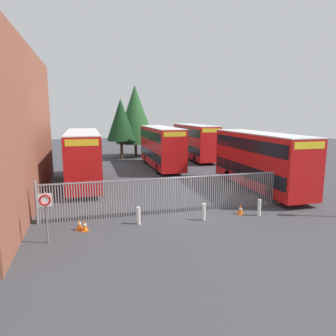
{
  "coord_description": "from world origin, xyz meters",
  "views": [
    {
      "loc": [
        -5.64,
        -17.23,
        5.9
      ],
      "look_at": [
        0.0,
        4.0,
        2.0
      ],
      "focal_mm": 33.23,
      "sensor_mm": 36.0,
      "label": 1
    }
  ],
  "objects_px": {
    "double_decker_bus_far_back": "(195,140)",
    "traffic_cone_by_gate": "(85,226)",
    "double_decker_bus_behind_fence_left": "(83,156)",
    "speed_limit_sign_post": "(46,206)",
    "bollard_near_right": "(259,208)",
    "double_decker_bus_near_gate": "(260,159)",
    "traffic_cone_near_kerb": "(241,209)",
    "bollard_center_front": "(204,212)",
    "traffic_cone_mid_forecourt": "(79,224)",
    "double_decker_bus_behind_fence_right": "(161,146)",
    "bollard_near_left": "(139,216)"
  },
  "relations": [
    {
      "from": "traffic_cone_by_gate",
      "to": "traffic_cone_near_kerb",
      "type": "relative_size",
      "value": 1.0
    },
    {
      "from": "double_decker_bus_far_back",
      "to": "bollard_near_right",
      "type": "xyz_separation_m",
      "value": [
        -3.92,
        -22.1,
        -1.95
      ]
    },
    {
      "from": "bollard_center_front",
      "to": "traffic_cone_by_gate",
      "type": "height_order",
      "value": "bollard_center_front"
    },
    {
      "from": "bollard_near_right",
      "to": "traffic_cone_near_kerb",
      "type": "relative_size",
      "value": 1.61
    },
    {
      "from": "traffic_cone_by_gate",
      "to": "speed_limit_sign_post",
      "type": "relative_size",
      "value": 0.25
    },
    {
      "from": "speed_limit_sign_post",
      "to": "double_decker_bus_near_gate",
      "type": "bearing_deg",
      "value": 24.09
    },
    {
      "from": "double_decker_bus_near_gate",
      "to": "double_decker_bus_behind_fence_left",
      "type": "height_order",
      "value": "same"
    },
    {
      "from": "traffic_cone_by_gate",
      "to": "bollard_near_right",
      "type": "bearing_deg",
      "value": -0.58
    },
    {
      "from": "bollard_near_left",
      "to": "bollard_center_front",
      "type": "xyz_separation_m",
      "value": [
        3.61,
        -0.33,
        0.0
      ]
    },
    {
      "from": "double_decker_bus_near_gate",
      "to": "traffic_cone_near_kerb",
      "type": "height_order",
      "value": "double_decker_bus_near_gate"
    },
    {
      "from": "bollard_near_left",
      "to": "double_decker_bus_behind_fence_right",
      "type": "bearing_deg",
      "value": 72.41
    },
    {
      "from": "double_decker_bus_behind_fence_right",
      "to": "bollard_near_left",
      "type": "distance_m",
      "value": 17.63
    },
    {
      "from": "double_decker_bus_far_back",
      "to": "bollard_center_front",
      "type": "height_order",
      "value": "double_decker_bus_far_back"
    },
    {
      "from": "double_decker_bus_behind_fence_left",
      "to": "double_decker_bus_far_back",
      "type": "height_order",
      "value": "same"
    },
    {
      "from": "double_decker_bus_behind_fence_right",
      "to": "speed_limit_sign_post",
      "type": "relative_size",
      "value": 4.5
    },
    {
      "from": "traffic_cone_by_gate",
      "to": "speed_limit_sign_post",
      "type": "xyz_separation_m",
      "value": [
        -1.64,
        -1.1,
        1.49
      ]
    },
    {
      "from": "double_decker_bus_near_gate",
      "to": "traffic_cone_mid_forecourt",
      "type": "height_order",
      "value": "double_decker_bus_near_gate"
    },
    {
      "from": "double_decker_bus_behind_fence_right",
      "to": "double_decker_bus_far_back",
      "type": "distance_m",
      "value": 7.55
    },
    {
      "from": "double_decker_bus_behind_fence_right",
      "to": "double_decker_bus_far_back",
      "type": "relative_size",
      "value": 1.0
    },
    {
      "from": "bollard_near_right",
      "to": "traffic_cone_near_kerb",
      "type": "height_order",
      "value": "bollard_near_right"
    },
    {
      "from": "double_decker_bus_behind_fence_right",
      "to": "traffic_cone_near_kerb",
      "type": "distance_m",
      "value": 16.77
    },
    {
      "from": "bollard_center_front",
      "to": "bollard_near_right",
      "type": "distance_m",
      "value": 3.42
    },
    {
      "from": "double_decker_bus_behind_fence_left",
      "to": "speed_limit_sign_post",
      "type": "bearing_deg",
      "value": -97.86
    },
    {
      "from": "double_decker_bus_near_gate",
      "to": "bollard_near_right",
      "type": "xyz_separation_m",
      "value": [
        -3.3,
        -5.6,
        -1.95
      ]
    },
    {
      "from": "double_decker_bus_behind_fence_left",
      "to": "bollard_center_front",
      "type": "distance_m",
      "value": 12.69
    },
    {
      "from": "bollard_near_right",
      "to": "speed_limit_sign_post",
      "type": "xyz_separation_m",
      "value": [
        -11.47,
        -1.0,
        1.3
      ]
    },
    {
      "from": "speed_limit_sign_post",
      "to": "bollard_center_front",
      "type": "bearing_deg",
      "value": 7.55
    },
    {
      "from": "double_decker_bus_near_gate",
      "to": "bollard_near_left",
      "type": "xyz_separation_m",
      "value": [
        -10.33,
        -5.21,
        -1.95
      ]
    },
    {
      "from": "bollard_near_left",
      "to": "traffic_cone_near_kerb",
      "type": "height_order",
      "value": "bollard_near_left"
    },
    {
      "from": "bollard_center_front",
      "to": "bollard_near_right",
      "type": "height_order",
      "value": "same"
    },
    {
      "from": "double_decker_bus_near_gate",
      "to": "speed_limit_sign_post",
      "type": "xyz_separation_m",
      "value": [
        -14.77,
        -6.61,
        -0.65
      ]
    },
    {
      "from": "bollard_near_left",
      "to": "traffic_cone_mid_forecourt",
      "type": "distance_m",
      "value": 3.07
    },
    {
      "from": "double_decker_bus_behind_fence_left",
      "to": "traffic_cone_mid_forecourt",
      "type": "height_order",
      "value": "double_decker_bus_behind_fence_left"
    },
    {
      "from": "double_decker_bus_far_back",
      "to": "double_decker_bus_behind_fence_right",
      "type": "bearing_deg",
      "value": -138.46
    },
    {
      "from": "double_decker_bus_far_back",
      "to": "traffic_cone_by_gate",
      "type": "xyz_separation_m",
      "value": [
        -13.75,
        -22.0,
        -2.13
      ]
    },
    {
      "from": "double_decker_bus_behind_fence_right",
      "to": "bollard_near_right",
      "type": "height_order",
      "value": "double_decker_bus_behind_fence_right"
    },
    {
      "from": "traffic_cone_mid_forecourt",
      "to": "traffic_cone_near_kerb",
      "type": "relative_size",
      "value": 1.0
    },
    {
      "from": "double_decker_bus_near_gate",
      "to": "double_decker_bus_far_back",
      "type": "relative_size",
      "value": 1.0
    },
    {
      "from": "double_decker_bus_behind_fence_left",
      "to": "bollard_center_front",
      "type": "bearing_deg",
      "value": -59.22
    },
    {
      "from": "double_decker_bus_behind_fence_right",
      "to": "traffic_cone_near_kerb",
      "type": "height_order",
      "value": "double_decker_bus_behind_fence_right"
    },
    {
      "from": "double_decker_bus_far_back",
      "to": "bollard_near_right",
      "type": "relative_size",
      "value": 11.38
    },
    {
      "from": "double_decker_bus_far_back",
      "to": "bollard_near_left",
      "type": "height_order",
      "value": "double_decker_bus_far_back"
    },
    {
      "from": "double_decker_bus_behind_fence_left",
      "to": "bollard_near_right",
      "type": "distance_m",
      "value": 14.77
    },
    {
      "from": "double_decker_bus_behind_fence_left",
      "to": "double_decker_bus_behind_fence_right",
      "type": "bearing_deg",
      "value": 37.67
    },
    {
      "from": "double_decker_bus_behind_fence_left",
      "to": "traffic_cone_mid_forecourt",
      "type": "bearing_deg",
      "value": -91.4
    },
    {
      "from": "double_decker_bus_behind_fence_left",
      "to": "traffic_cone_by_gate",
      "type": "xyz_separation_m",
      "value": [
        0.01,
        -10.74,
        -2.13
      ]
    },
    {
      "from": "bollard_near_left",
      "to": "speed_limit_sign_post",
      "type": "xyz_separation_m",
      "value": [
        -4.44,
        -1.4,
        1.3
      ]
    },
    {
      "from": "bollard_center_front",
      "to": "speed_limit_sign_post",
      "type": "distance_m",
      "value": 8.23
    },
    {
      "from": "double_decker_bus_near_gate",
      "to": "traffic_cone_mid_forecourt",
      "type": "relative_size",
      "value": 18.32
    },
    {
      "from": "bollard_center_front",
      "to": "traffic_cone_mid_forecourt",
      "type": "xyz_separation_m",
      "value": [
        -6.67,
        0.27,
        -0.19
      ]
    }
  ]
}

